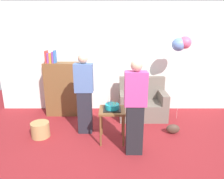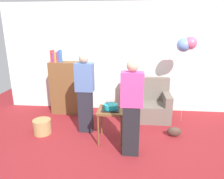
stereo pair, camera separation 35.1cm
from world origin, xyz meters
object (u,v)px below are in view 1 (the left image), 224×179
at_px(bookshelf, 62,88).
at_px(person_blowing_candles, 84,94).
at_px(wicker_basket, 40,130).
at_px(handbag, 173,129).
at_px(side_table, 112,114).
at_px(balloon_bunch, 181,44).
at_px(birthday_cake, 112,107).
at_px(couch, 142,103).
at_px(person_holding_cake, 135,108).

distance_m(bookshelf, person_blowing_candles, 1.17).
xyz_separation_m(wicker_basket, handbag, (2.68, 0.13, -0.05)).
distance_m(side_table, balloon_bunch, 2.22).
xyz_separation_m(side_table, handbag, (1.25, 0.26, -0.44)).
distance_m(bookshelf, wicker_basket, 1.28).
bearing_deg(bookshelf, wicker_basket, -100.23).
xyz_separation_m(birthday_cake, wicker_basket, (-1.43, 0.14, -0.54)).
height_order(couch, bookshelf, bookshelf).
bearing_deg(wicker_basket, birthday_cake, -5.47).
relative_size(side_table, person_holding_cake, 0.39).
bearing_deg(person_holding_cake, couch, -99.05).
bearing_deg(handbag, birthday_cake, -168.18).
distance_m(couch, wicker_basket, 2.38).
height_order(side_table, person_blowing_candles, person_blowing_candles).
bearing_deg(bookshelf, person_blowing_candles, -55.04).
bearing_deg(person_holding_cake, bookshelf, -42.85).
bearing_deg(handbag, balloon_bunch, 71.10).
height_order(person_blowing_candles, wicker_basket, person_blowing_candles).
relative_size(bookshelf, balloon_bunch, 0.83).
relative_size(couch, balloon_bunch, 0.57).
height_order(couch, balloon_bunch, balloon_bunch).
distance_m(side_table, birthday_cake, 0.15).
relative_size(couch, birthday_cake, 3.44).
distance_m(side_table, wicker_basket, 1.49).
relative_size(couch, side_table, 1.72).
height_order(side_table, person_holding_cake, person_holding_cake).
distance_m(couch, handbag, 1.03).
bearing_deg(birthday_cake, handbag, 11.82).
bearing_deg(balloon_bunch, couch, 175.46).
relative_size(wicker_basket, handbag, 1.29).
distance_m(side_table, person_holding_cake, 0.63).
bearing_deg(wicker_basket, side_table, -5.47).
bearing_deg(person_blowing_candles, side_table, -30.24).
bearing_deg(couch, bookshelf, 174.86).
relative_size(person_holding_cake, handbag, 5.82).
distance_m(couch, side_table, 1.35).
distance_m(person_holding_cake, balloon_bunch, 2.08).
xyz_separation_m(couch, birthday_cake, (-0.73, -1.12, 0.35)).
height_order(birthday_cake, person_holding_cake, person_holding_cake).
distance_m(side_table, handbag, 1.35).
bearing_deg(bookshelf, person_holding_cake, -46.80).
xyz_separation_m(person_blowing_candles, handbag, (1.80, -0.08, -0.73)).
bearing_deg(balloon_bunch, side_table, -145.29).
relative_size(bookshelf, person_holding_cake, 0.98).
relative_size(side_table, balloon_bunch, 0.33).
height_order(bookshelf, person_holding_cake, person_holding_cake).
xyz_separation_m(person_blowing_candles, balloon_bunch, (2.08, 0.71, 0.93)).
xyz_separation_m(person_holding_cake, handbag, (0.87, 0.67, -0.73)).
relative_size(person_blowing_candles, balloon_bunch, 0.85).
height_order(couch, person_blowing_candles, person_blowing_candles).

